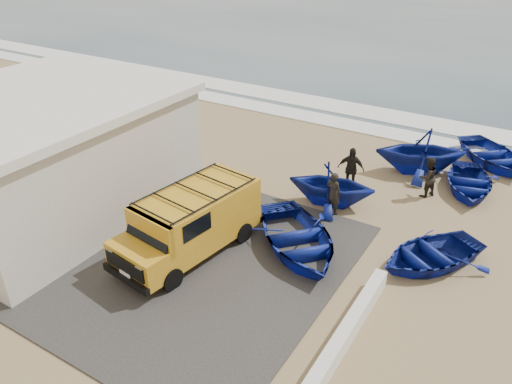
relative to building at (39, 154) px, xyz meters
The scene contains 17 objects.
ground 8.06m from the building, 14.93° to the left, with size 160.00×160.00×0.00m, color #9B825A.
slab 5.90m from the building, ahead, with size 12.00×10.00×0.05m, color #3D3B38.
ocean 58.52m from the building, 82.63° to the left, with size 180.00×88.00×0.01m, color #385166.
surf_line 16.02m from the building, 61.82° to the left, with size 180.00×1.60×0.06m, color white.
surf_wash 18.25m from the building, 65.56° to the left, with size 180.00×2.20×0.04m, color white.
building is the anchor object (origin of this frame).
parapet 12.68m from the building, ahead, with size 0.35×6.00×0.55m, color silver.
van 6.70m from the building, ahead, with size 2.69×5.35×2.19m.
boat_near_left 9.94m from the building, 13.52° to the left, with size 3.22×4.50×0.93m, color navy.
boat_near_right 14.13m from the building, 15.81° to the left, with size 2.64×3.70×0.77m, color navy.
boat_mid_left 10.90m from the building, 31.77° to the left, with size 2.83×3.28×1.73m, color navy.
boat_mid_right 16.69m from the building, 35.41° to the left, with size 2.65×3.70×0.77m, color navy.
boat_far_left 15.35m from the building, 42.32° to the left, with size 3.27×3.79×2.00m, color navy.
boat_far_right 19.01m from the building, 42.76° to the left, with size 2.96×4.15×0.86m, color navy.
fisherman_front 10.91m from the building, 27.99° to the left, with size 0.62×0.41×1.70m, color black.
fisherman_middle 14.77m from the building, 34.30° to the left, with size 0.80×0.63×1.65m, color black.
fisherman_back 11.89m from the building, 37.57° to the left, with size 1.08×0.45×1.84m, color black.
Camera 1 is at (8.00, -12.08, 9.69)m, focal length 35.00 mm.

